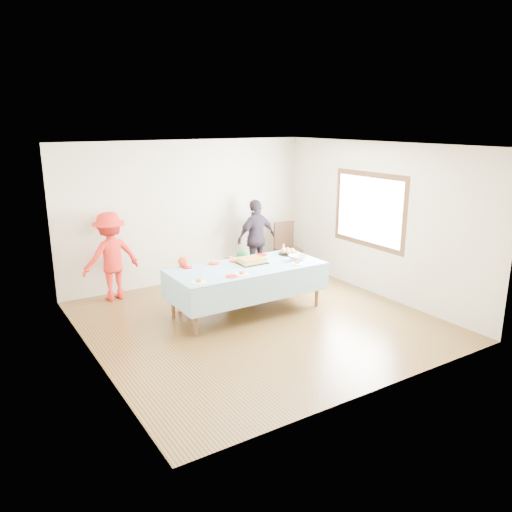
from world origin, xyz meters
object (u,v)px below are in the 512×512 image
Objects in this scene: birthday_cake at (252,261)px; dining_chair at (286,244)px; adult_left at (111,256)px; party_table at (247,269)px.

dining_chair is at bearing 39.54° from birthday_cake.
adult_left reaches higher than birthday_cake.
birthday_cake is 0.45× the size of dining_chair.
dining_chair is (1.87, 1.52, -0.15)m from party_table.
party_table is at bearing -146.36° from birthday_cake.
birthday_cake is 2.23m from dining_chair.
party_table is at bearing -134.41° from dining_chair.
adult_left is (-1.82, 1.67, -0.05)m from birthday_cake.
birthday_cake is 0.30× the size of adult_left.
adult_left is at bearing 137.45° from birthday_cake.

